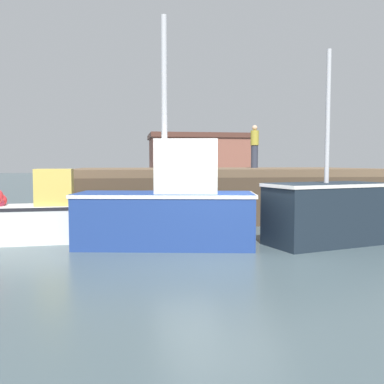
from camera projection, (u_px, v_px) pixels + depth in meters
name	position (u px, v px, depth m)	size (l,w,h in m)	color
ground	(228.00, 256.00, 9.19)	(120.00, 160.00, 0.10)	#3D4C51
pier	(227.00, 177.00, 15.42)	(10.94, 6.12, 1.78)	brown
fishing_boat_near_left	(37.00, 213.00, 10.50)	(2.97, 1.27, 1.83)	silver
fishing_boat_near_right	(169.00, 207.00, 9.94)	(4.41, 2.23, 5.36)	navy
fishing_boat_mid	(326.00, 212.00, 10.23)	(3.18, 2.05, 4.67)	#19232D
dockworker	(255.00, 146.00, 17.50)	(0.34, 0.34, 1.76)	#2D3342
warehouse	(198.00, 158.00, 45.01)	(10.40, 6.80, 5.04)	brown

